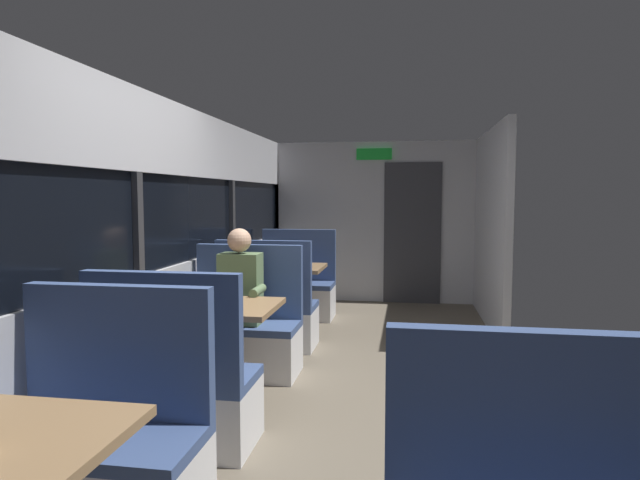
% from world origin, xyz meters
% --- Properties ---
extents(ground_plane, '(3.30, 9.20, 0.02)m').
position_xyz_m(ground_plane, '(0.00, 0.00, -0.01)').
color(ground_plane, '#665B4C').
extents(carriage_window_panel_left, '(0.09, 8.48, 2.30)m').
position_xyz_m(carriage_window_panel_left, '(-1.45, 0.00, 1.11)').
color(carriage_window_panel_left, '#B2B2B7').
rests_on(carriage_window_panel_left, ground_plane).
extents(carriage_end_bulkhead, '(2.90, 0.11, 2.30)m').
position_xyz_m(carriage_end_bulkhead, '(0.06, 4.19, 1.14)').
color(carriage_end_bulkhead, '#B2B2B7').
rests_on(carriage_end_bulkhead, ground_plane).
extents(carriage_aisle_panel_right, '(0.08, 2.40, 2.30)m').
position_xyz_m(carriage_aisle_panel_right, '(1.45, 3.00, 1.15)').
color(carriage_aisle_panel_right, '#B2B2B7').
rests_on(carriage_aisle_panel_right, ground_plane).
extents(bench_near_window_facing_entry, '(0.95, 0.50, 1.10)m').
position_xyz_m(bench_near_window_facing_entry, '(-0.89, -1.39, 0.33)').
color(bench_near_window_facing_entry, silver).
rests_on(bench_near_window_facing_entry, ground_plane).
extents(dining_table_mid_window, '(0.90, 0.70, 0.74)m').
position_xyz_m(dining_table_mid_window, '(-0.89, 0.11, 0.64)').
color(dining_table_mid_window, '#9E9EA3').
rests_on(dining_table_mid_window, ground_plane).
extents(bench_mid_window_facing_end, '(0.95, 0.50, 1.10)m').
position_xyz_m(bench_mid_window_facing_end, '(-0.89, -0.59, 0.33)').
color(bench_mid_window_facing_end, silver).
rests_on(bench_mid_window_facing_end, ground_plane).
extents(bench_mid_window_facing_entry, '(0.95, 0.50, 1.10)m').
position_xyz_m(bench_mid_window_facing_entry, '(-0.89, 0.81, 0.33)').
color(bench_mid_window_facing_entry, silver).
rests_on(bench_mid_window_facing_entry, ground_plane).
extents(dining_table_far_window, '(0.90, 0.70, 0.74)m').
position_xyz_m(dining_table_far_window, '(-0.89, 2.30, 0.64)').
color(dining_table_far_window, '#9E9EA3').
rests_on(dining_table_far_window, ground_plane).
extents(bench_far_window_facing_end, '(0.95, 0.50, 1.10)m').
position_xyz_m(bench_far_window_facing_end, '(-0.89, 1.60, 0.33)').
color(bench_far_window_facing_end, silver).
rests_on(bench_far_window_facing_end, ground_plane).
extents(bench_far_window_facing_entry, '(0.95, 0.50, 1.10)m').
position_xyz_m(bench_far_window_facing_entry, '(-0.89, 3.00, 0.33)').
color(bench_far_window_facing_entry, silver).
rests_on(bench_far_window_facing_entry, ground_plane).
extents(seated_passenger, '(0.47, 0.55, 1.26)m').
position_xyz_m(seated_passenger, '(-0.89, 0.73, 0.54)').
color(seated_passenger, '#26262D').
rests_on(seated_passenger, ground_plane).
extents(coffee_cup_primary, '(0.07, 0.07, 0.09)m').
position_xyz_m(coffee_cup_primary, '(-0.90, 2.38, 0.79)').
color(coffee_cup_primary, white).
rests_on(coffee_cup_primary, dining_table_far_window).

